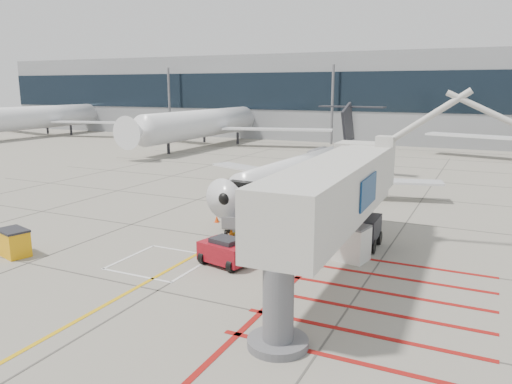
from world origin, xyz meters
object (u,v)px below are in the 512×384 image
at_px(jet_bridge, 331,204).
at_px(spill_bin, 14,242).
at_px(pushback_tug, 225,251).
at_px(regional_jet, 292,156).

relative_size(jet_bridge, spill_bin, 10.91).
bearing_deg(jet_bridge, spill_bin, -168.72).
bearing_deg(pushback_tug, jet_bridge, 12.46).
bearing_deg(spill_bin, jet_bridge, 28.49).
height_order(pushback_tug, spill_bin, pushback_tug).
relative_size(regional_jet, jet_bridge, 1.48).
relative_size(regional_jet, spill_bin, 16.10).
xyz_separation_m(jet_bridge, spill_bin, (-16.07, -3.57, -2.93)).
relative_size(pushback_tug, spill_bin, 1.49).
height_order(jet_bridge, spill_bin, jet_bridge).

